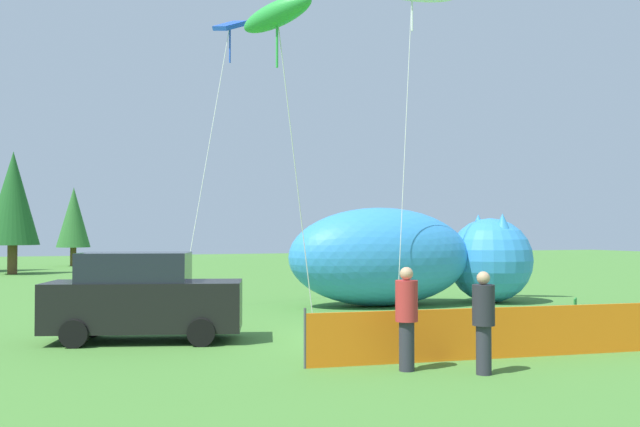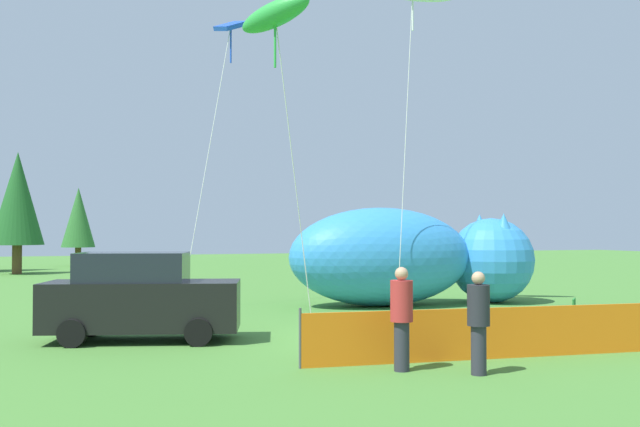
{
  "view_description": "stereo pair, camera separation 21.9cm",
  "coord_description": "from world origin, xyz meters",
  "px_view_note": "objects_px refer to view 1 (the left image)",
  "views": [
    {
      "loc": [
        -6.96,
        -14.99,
        2.51
      ],
      "look_at": [
        0.84,
        5.52,
        3.04
      ],
      "focal_mm": 40.0,
      "sensor_mm": 36.0,
      "label": 1
    },
    {
      "loc": [
        -6.76,
        -15.06,
        2.51
      ],
      "look_at": [
        0.84,
        5.52,
        3.04
      ],
      "focal_mm": 40.0,
      "sensor_mm": 36.0,
      "label": 2
    }
  ],
  "objects_px": {
    "folding_chair": "(569,315)",
    "kite_green_fish": "(277,15)",
    "spectator_in_white_shirt": "(407,314)",
    "kite_blue_box": "(229,32)",
    "inflatable_cat": "(409,260)",
    "parked_car": "(143,298)",
    "spectator_in_red_shirt": "(484,318)"
  },
  "relations": [
    {
      "from": "inflatable_cat",
      "to": "kite_green_fish",
      "type": "xyz_separation_m",
      "value": [
        -6.25,
        -5.07,
        6.22
      ]
    },
    {
      "from": "folding_chair",
      "to": "kite_green_fish",
      "type": "bearing_deg",
      "value": 22.24
    },
    {
      "from": "inflatable_cat",
      "to": "kite_green_fish",
      "type": "distance_m",
      "value": 10.17
    },
    {
      "from": "parked_car",
      "to": "kite_blue_box",
      "type": "bearing_deg",
      "value": 79.84
    },
    {
      "from": "folding_chair",
      "to": "spectator_in_red_shirt",
      "type": "xyz_separation_m",
      "value": [
        -4.41,
        -3.06,
        0.47
      ]
    },
    {
      "from": "folding_chair",
      "to": "spectator_in_red_shirt",
      "type": "bearing_deg",
      "value": 79.79
    },
    {
      "from": "parked_car",
      "to": "kite_blue_box",
      "type": "relative_size",
      "value": 0.46
    },
    {
      "from": "inflatable_cat",
      "to": "folding_chair",
      "type": "bearing_deg",
      "value": -85.2
    },
    {
      "from": "inflatable_cat",
      "to": "spectator_in_red_shirt",
      "type": "xyz_separation_m",
      "value": [
        -4.27,
        -10.82,
        -0.53
      ]
    },
    {
      "from": "folding_chair",
      "to": "kite_blue_box",
      "type": "height_order",
      "value": "kite_blue_box"
    },
    {
      "from": "inflatable_cat",
      "to": "spectator_in_white_shirt",
      "type": "relative_size",
      "value": 4.77
    },
    {
      "from": "parked_car",
      "to": "inflatable_cat",
      "type": "distance_m",
      "value": 10.58
    },
    {
      "from": "spectator_in_white_shirt",
      "to": "kite_green_fish",
      "type": "bearing_deg",
      "value": 100.02
    },
    {
      "from": "inflatable_cat",
      "to": "spectator_in_white_shirt",
      "type": "height_order",
      "value": "inflatable_cat"
    },
    {
      "from": "spectator_in_white_shirt",
      "to": "kite_blue_box",
      "type": "height_order",
      "value": "kite_blue_box"
    },
    {
      "from": "parked_car",
      "to": "folding_chair",
      "type": "distance_m",
      "value": 9.96
    },
    {
      "from": "parked_car",
      "to": "spectator_in_red_shirt",
      "type": "xyz_separation_m",
      "value": [
        5.11,
        -5.94,
        -0.01
      ]
    },
    {
      "from": "spectator_in_white_shirt",
      "to": "kite_blue_box",
      "type": "distance_m",
      "value": 15.22
    },
    {
      "from": "spectator_in_red_shirt",
      "to": "kite_blue_box",
      "type": "bearing_deg",
      "value": 95.63
    },
    {
      "from": "folding_chair",
      "to": "kite_green_fish",
      "type": "relative_size",
      "value": 0.11
    },
    {
      "from": "inflatable_cat",
      "to": "kite_blue_box",
      "type": "relative_size",
      "value": 0.89
    },
    {
      "from": "parked_car",
      "to": "spectator_in_white_shirt",
      "type": "relative_size",
      "value": 2.5
    },
    {
      "from": "parked_car",
      "to": "folding_chair",
      "type": "bearing_deg",
      "value": -0.24
    },
    {
      "from": "spectator_in_red_shirt",
      "to": "kite_green_fish",
      "type": "xyz_separation_m",
      "value": [
        -1.98,
        5.75,
        6.75
      ]
    },
    {
      "from": "folding_chair",
      "to": "parked_car",
      "type": "bearing_deg",
      "value": 28.21
    },
    {
      "from": "kite_blue_box",
      "to": "kite_green_fish",
      "type": "bearing_deg",
      "value": -94.89
    },
    {
      "from": "spectator_in_white_shirt",
      "to": "spectator_in_red_shirt",
      "type": "bearing_deg",
      "value": -34.87
    },
    {
      "from": "folding_chair",
      "to": "spectator_in_red_shirt",
      "type": "height_order",
      "value": "spectator_in_red_shirt"
    },
    {
      "from": "spectator_in_red_shirt",
      "to": "kite_green_fish",
      "type": "bearing_deg",
      "value": 109.04
    },
    {
      "from": "parked_car",
      "to": "kite_blue_box",
      "type": "height_order",
      "value": "kite_blue_box"
    },
    {
      "from": "parked_car",
      "to": "folding_chair",
      "type": "height_order",
      "value": "parked_car"
    },
    {
      "from": "folding_chair",
      "to": "inflatable_cat",
      "type": "xyz_separation_m",
      "value": [
        -0.14,
        7.76,
        1.0
      ]
    }
  ]
}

